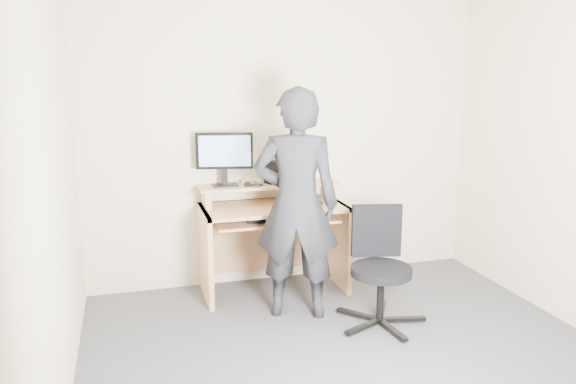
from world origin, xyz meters
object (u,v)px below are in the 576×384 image
desk (271,227)px  monitor (224,154)px  office_chair (379,262)px  person (296,204)px

desk → monitor: (-0.38, 0.07, 0.63)m
desk → office_chair: bearing=-55.8°
desk → office_chair: (0.60, -0.88, -0.08)m
desk → person: bearing=-85.7°
desk → office_chair: desk is taller
office_chair → person: size_ratio=0.49×
monitor → office_chair: (0.98, -0.95, -0.71)m
person → office_chair: bearing=171.4°
office_chair → person: bearing=164.3°
monitor → person: (0.42, -0.66, -0.30)m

